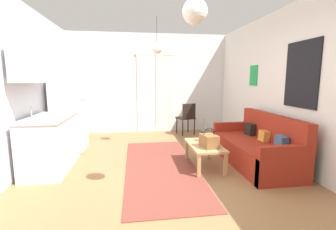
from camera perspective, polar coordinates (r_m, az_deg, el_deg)
name	(u,v)px	position (r m, az deg, el deg)	size (l,w,h in m)	color
ground_plane	(165,185)	(3.62, -0.68, -16.55)	(4.97, 7.52, 0.10)	#996D44
wall_back	(149,84)	(6.77, -4.53, 7.47)	(4.57, 0.13, 2.73)	silver
wall_right	(312,87)	(4.20, 31.24, 5.72)	(0.12, 7.12, 2.73)	white
area_rug	(160,166)	(4.17, -1.89, -12.25)	(1.17, 3.10, 0.01)	brown
couch	(258,149)	(4.52, 20.74, -7.53)	(0.82, 1.90, 0.88)	maroon
coffee_table	(204,147)	(4.10, 8.75, -7.67)	(0.50, 0.93, 0.40)	tan
bamboo_vase	(203,136)	(4.26, 8.48, -4.99)	(0.10, 0.10, 0.41)	#2D2D33
handbag	(209,141)	(3.90, 9.82, -6.13)	(0.27, 0.33, 0.32)	brown
refrigerator	(69,109)	(5.41, -22.75, 1.42)	(0.65, 0.61, 1.75)	white
kitchen_counter	(47,125)	(4.35, -26.99, -2.14)	(0.64, 1.26, 2.01)	silver
accent_chair	(187,117)	(6.38, 4.52, -0.40)	(0.52, 0.51, 0.85)	black
pendant_lamp_near	(195,11)	(2.67, 6.49, 23.48)	(0.26, 0.26, 0.69)	black
pendant_lamp_far	(157,48)	(5.00, -2.67, 15.77)	(0.23, 0.23, 0.74)	black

